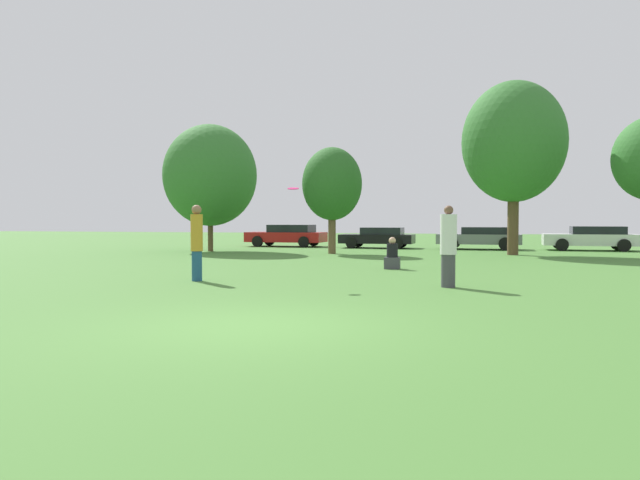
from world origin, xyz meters
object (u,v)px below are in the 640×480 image
object	(u,v)px
person_catcher	(448,246)
parked_car_red	(287,235)
tree_0	(210,175)
tree_2	(514,142)
bystander_sitting	(392,256)
tree_1	(332,184)
parked_car_white	(592,238)
person_thrower	(197,242)
parked_car_grey	(480,237)
frisbee	(293,189)
parked_car_black	(378,237)

from	to	relation	value
person_catcher	parked_car_red	bearing A→B (deg)	-64.07
tree_0	tree_2	bearing A→B (deg)	3.03
parked_car_red	bystander_sitting	bearing A→B (deg)	121.18
tree_1	parked_car_red	distance (m)	8.19
tree_2	parked_car_white	bearing A→B (deg)	51.41
person_thrower	tree_1	distance (m)	12.95
bystander_sitting	parked_car_grey	bearing A→B (deg)	79.25
person_catcher	person_thrower	bearing A→B (deg)	0.00
parked_car_white	frisbee	bearing A→B (deg)	64.72
tree_0	parked_car_grey	xyz separation A→B (m)	(12.73, 5.53, -3.07)
parked_car_black	parked_car_red	bearing A→B (deg)	-4.23
person_thrower	parked_car_red	xyz separation A→B (m)	(-4.01, 19.27, -0.33)
tree_1	parked_car_black	world-z (taller)	tree_1
person_catcher	tree_0	distance (m)	17.94
tree_2	parked_car_grey	bearing A→B (deg)	106.32
tree_0	tree_2	size ratio (longest dim) A/B	0.81
person_thrower	frisbee	distance (m)	2.91
tree_1	parked_car_white	distance (m)	13.66
person_catcher	tree_1	distance (m)	14.02
parked_car_red	parked_car_white	distance (m)	16.21
tree_2	tree_1	bearing A→B (deg)	-171.65
person_thrower	frisbee	bearing A→B (deg)	-6.78
tree_0	parked_car_black	xyz separation A→B (m)	(7.34, 5.57, -3.10)
person_thrower	parked_car_black	size ratio (longest dim) A/B	0.47
tree_0	tree_1	bearing A→B (deg)	-3.77
parked_car_white	person_thrower	bearing A→B (deg)	58.55
person_thrower	tree_0	world-z (taller)	tree_0
person_thrower	parked_car_white	distance (m)	22.54
tree_0	tree_1	size ratio (longest dim) A/B	1.28
parked_car_white	tree_0	bearing A→B (deg)	18.99
parked_car_grey	parked_car_white	world-z (taller)	parked_car_white
person_thrower	person_catcher	size ratio (longest dim) A/B	1.03
tree_0	parked_car_red	xyz separation A→B (m)	(1.94, 6.10, -3.05)
bystander_sitting	tree_1	xyz separation A→B (m)	(-3.90, 7.77, 2.75)
parked_car_red	parked_car_black	bearing A→B (deg)	175.77
tree_1	person_catcher	bearing A→B (deg)	-64.86
parked_car_red	parked_car_grey	distance (m)	10.81
tree_2	parked_car_red	bearing A→B (deg)	156.31
parked_car_white	bystander_sitting	bearing A→B (deg)	61.45
parked_car_grey	parked_car_black	bearing A→B (deg)	0.88
frisbee	bystander_sitting	xyz separation A→B (m)	(1.58, 5.21, -1.87)
person_catcher	bystander_sitting	xyz separation A→B (m)	(-1.98, 4.76, -0.53)
parked_car_white	parked_car_black	bearing A→B (deg)	2.42
tree_1	parked_car_white	bearing A→B (deg)	27.45
frisbee	parked_car_white	distance (m)	21.49
person_catcher	frisbee	size ratio (longest dim) A/B	6.91
person_catcher	parked_car_black	xyz separation A→B (m)	(-4.77, 18.51, -0.33)
tree_1	tree_2	bearing A→B (deg)	8.35
parked_car_black	parked_car_white	distance (m)	10.80
tree_2	tree_0	bearing A→B (deg)	-176.97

